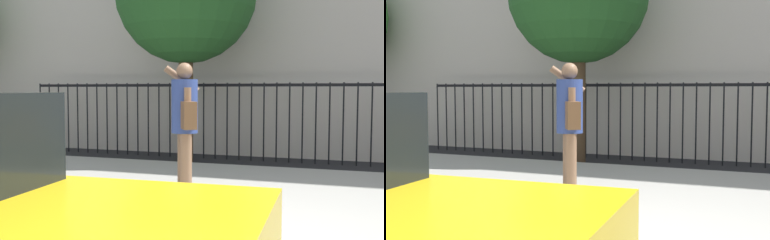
% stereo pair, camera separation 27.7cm
% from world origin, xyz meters
% --- Properties ---
extents(sidewalk, '(28.00, 4.40, 0.15)m').
position_xyz_m(sidewalk, '(0.00, 2.20, 0.07)').
color(sidewalk, '#9E9B93').
rests_on(sidewalk, ground).
extents(iron_fence, '(12.03, 0.04, 1.60)m').
position_xyz_m(iron_fence, '(0.00, 5.90, 1.02)').
color(iron_fence, black).
rests_on(iron_fence, ground).
extents(pedestrian_on_phone, '(0.60, 0.72, 1.66)m').
position_xyz_m(pedestrian_on_phone, '(-1.00, 2.13, 1.11)').
color(pedestrian_on_phone, '#936B4C').
rests_on(pedestrian_on_phone, sidewalk).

